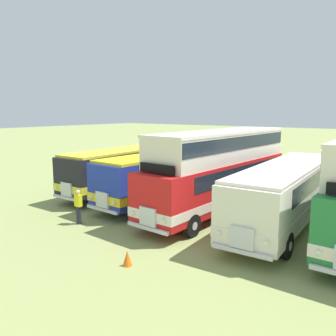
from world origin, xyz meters
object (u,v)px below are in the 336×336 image
(cone_near_end, at_px, (127,258))
(bus_first_in_row, at_px, (127,167))
(bus_third_in_row, at_px, (220,168))
(bus_fourth_in_row, at_px, (287,190))
(bus_second_in_row, at_px, (169,173))
(marshal_person, at_px, (78,207))

(cone_near_end, bearing_deg, bus_first_in_row, 133.11)
(bus_third_in_row, xyz_separation_m, bus_fourth_in_row, (3.71, -0.10, -0.72))
(bus_first_in_row, height_order, bus_fourth_in_row, same)
(bus_first_in_row, distance_m, bus_third_in_row, 7.50)
(bus_fourth_in_row, bearing_deg, bus_second_in_row, 176.69)
(cone_near_end, bearing_deg, bus_second_in_row, 116.98)
(bus_third_in_row, relative_size, marshal_person, 6.77)
(marshal_person, bearing_deg, bus_first_in_row, 113.65)
(bus_third_in_row, distance_m, cone_near_end, 8.47)
(bus_second_in_row, relative_size, bus_fourth_in_row, 0.95)
(bus_third_in_row, height_order, bus_fourth_in_row, bus_third_in_row)
(bus_first_in_row, xyz_separation_m, bus_third_in_row, (7.45, -0.44, 0.72))
(bus_fourth_in_row, bearing_deg, bus_first_in_row, 177.25)
(bus_third_in_row, height_order, cone_near_end, bus_third_in_row)
(cone_near_end, bearing_deg, bus_fourth_in_row, 68.88)
(bus_second_in_row, bearing_deg, bus_third_in_row, -5.11)
(bus_first_in_row, bearing_deg, cone_near_end, -46.89)
(bus_second_in_row, xyz_separation_m, marshal_person, (-0.85, -6.46, -0.87))
(cone_near_end, xyz_separation_m, marshal_person, (-5.17, 2.03, 0.60))
(bus_third_in_row, distance_m, bus_fourth_in_row, 3.78)
(bus_second_in_row, xyz_separation_m, bus_fourth_in_row, (7.44, -0.43, 0.00))
(bus_first_in_row, bearing_deg, bus_second_in_row, -1.62)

